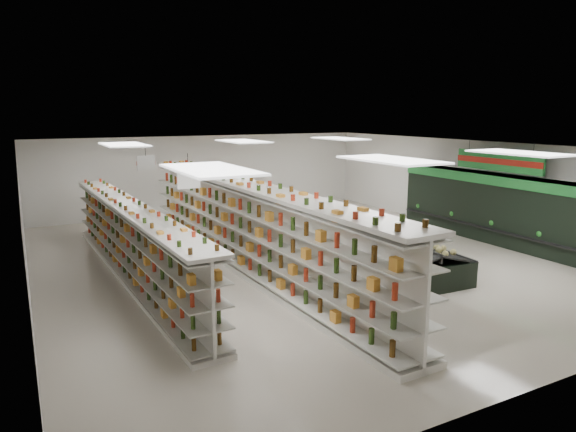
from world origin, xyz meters
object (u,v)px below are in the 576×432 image
produce_island (365,245)px  shopper_background (121,215)px  gondola_center (246,230)px  soda_endcap (227,196)px  gondola_left (132,245)px  shopper_main (324,230)px

produce_island → shopper_background: shopper_background is taller
gondola_center → soda_endcap: size_ratio=7.76×
gondola_left → shopper_background: (0.47, 4.18, -0.01)m
soda_endcap → produce_island: bearing=-81.0°
shopper_main → soda_endcap: bearing=-124.0°
gondola_center → produce_island: (3.30, -0.85, -0.64)m
gondola_left → shopper_background: bearing=81.1°
soda_endcap → shopper_main: 7.40m
gondola_left → produce_island: gondola_left is taller
shopper_main → gondola_left: bearing=-47.1°
gondola_center → soda_endcap: 7.15m
produce_island → shopper_main: 1.35m
shopper_main → shopper_background: 6.98m
shopper_main → produce_island: bearing=132.9°
soda_endcap → shopper_background: size_ratio=1.03×
gondola_left → shopper_background: 4.21m
shopper_main → shopper_background: (-4.50, 5.33, -0.09)m
gondola_center → shopper_background: gondola_center is taller
soda_endcap → gondola_left: bearing=-128.4°
shopper_background → gondola_left: bearing=-163.2°
produce_island → soda_endcap: bearing=99.0°
soda_endcap → shopper_main: (0.00, -7.40, 0.10)m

